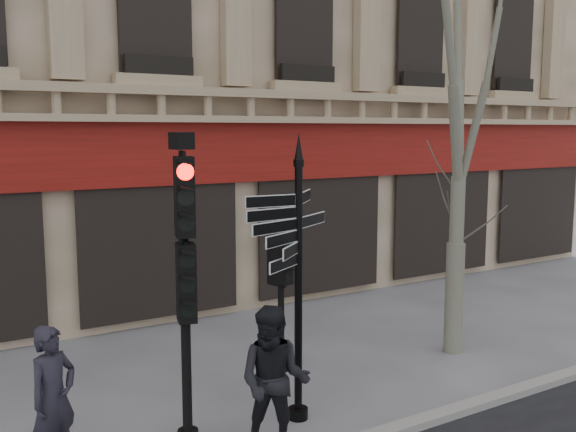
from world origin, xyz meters
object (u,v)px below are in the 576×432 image
Objects in this scene: pedestrian_b at (274,382)px; traffic_signal_main at (184,250)px; traffic_signal_secondary at (281,272)px; fingerpost at (299,230)px; plane_tree at (463,45)px; pedestrian_a at (53,399)px.

traffic_signal_main is at bearing 172.15° from pedestrian_b.
traffic_signal_secondary is at bearing 98.34° from pedestrian_b.
traffic_signal_secondary is (0.73, 1.69, -0.99)m from fingerpost.
plane_tree is at bearing 22.14° from traffic_signal_main.
fingerpost is at bearing -167.89° from plane_tree.
traffic_signal_main reaches higher than pedestrian_a.
fingerpost is 2.09m from traffic_signal_secondary.
traffic_signal_main is at bearing -173.48° from plane_tree.
fingerpost is 2.05m from pedestrian_b.
traffic_signal_secondary is at bearing 46.75° from fingerpost.
pedestrian_a is at bearing -176.28° from plane_tree.
plane_tree is (3.92, 0.84, 2.83)m from fingerpost.
traffic_signal_secondary is at bearing 165.04° from plane_tree.
traffic_signal_main is 2.11× the size of pedestrian_b.
traffic_signal_main reaches higher than pedestrian_b.
fingerpost is 3.73m from pedestrian_a.
fingerpost is at bearing -128.82° from traffic_signal_secondary.
fingerpost reaches higher than pedestrian_a.
plane_tree is at bearing 59.04° from pedestrian_b.
pedestrian_a is 0.93× the size of pedestrian_b.
traffic_signal_main is at bearing 152.58° from fingerpost.
traffic_signal_main is 2.00m from pedestrian_b.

